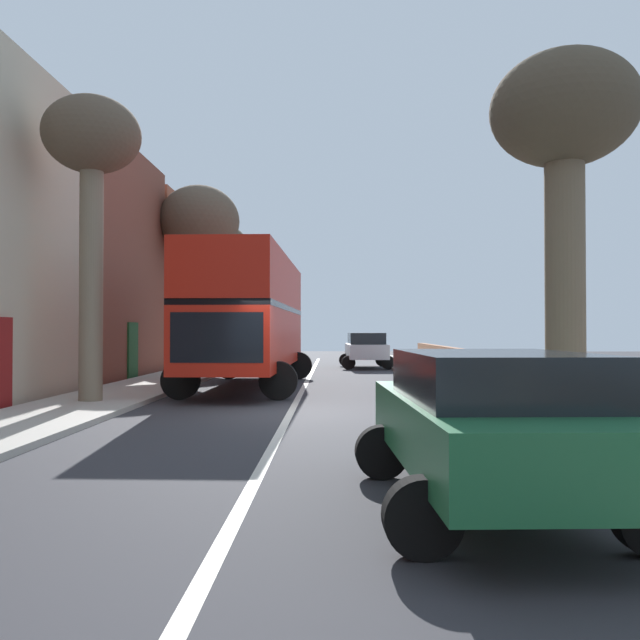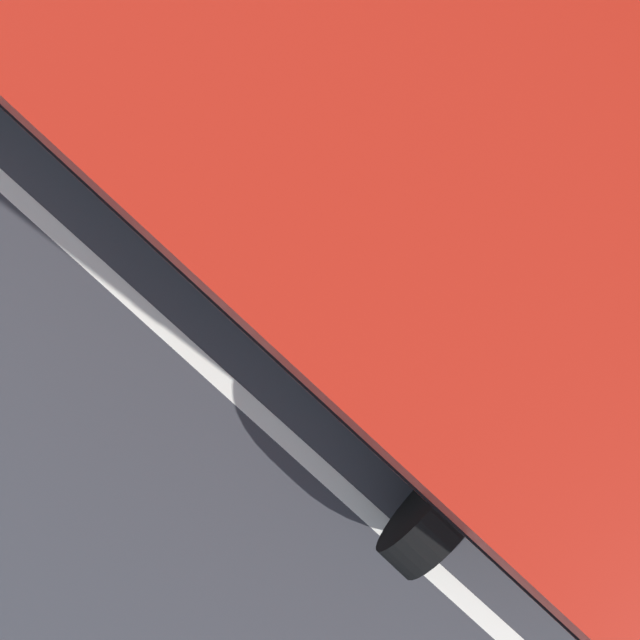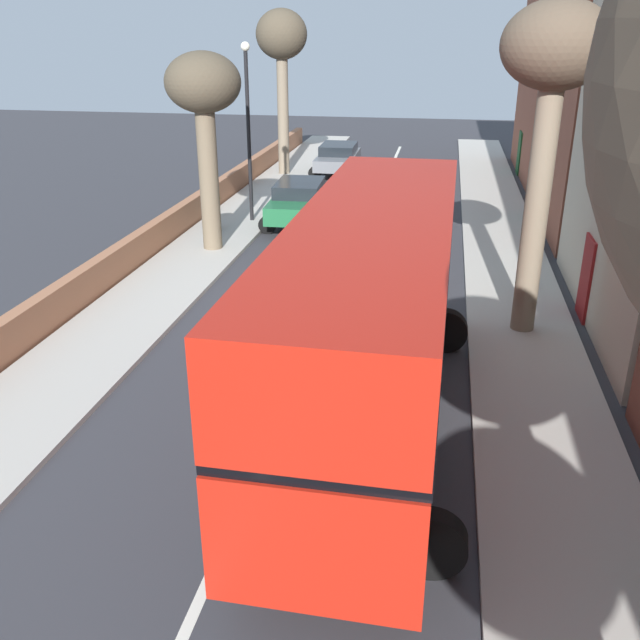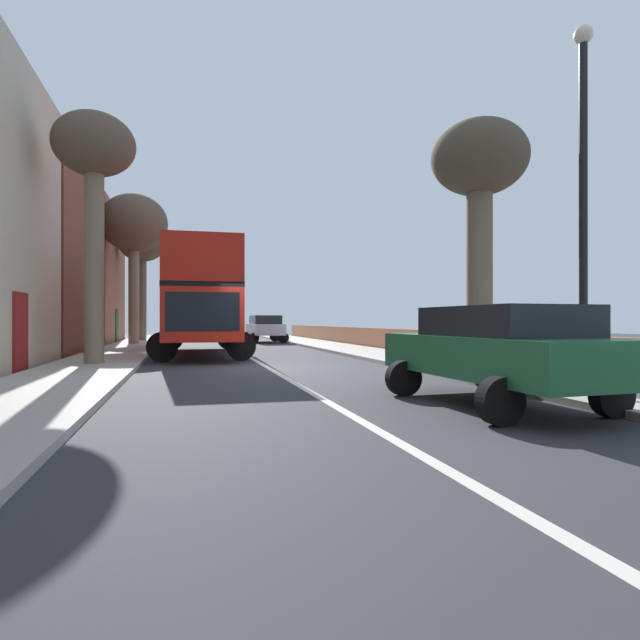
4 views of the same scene
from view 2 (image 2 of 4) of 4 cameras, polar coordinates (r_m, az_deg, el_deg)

